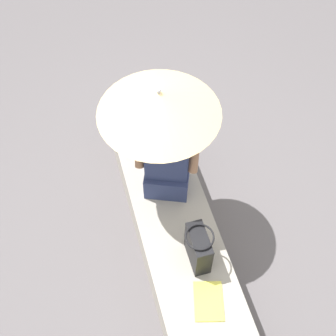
% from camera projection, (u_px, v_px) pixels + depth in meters
% --- Properties ---
extents(ground_plane, '(14.00, 14.00, 0.00)m').
position_uv_depth(ground_plane, '(169.00, 227.00, 3.93)').
color(ground_plane, '#605B5E').
extents(stone_bench, '(2.42, 0.59, 0.46)m').
position_uv_depth(stone_bench, '(169.00, 214.00, 3.74)').
color(stone_bench, '#A8A093').
rests_on(stone_bench, ground).
extents(person_seated, '(0.39, 0.51, 0.90)m').
position_uv_depth(person_seated, '(167.00, 158.00, 3.32)').
color(person_seated, navy).
rests_on(person_seated, stone_bench).
extents(parasol, '(0.83, 0.83, 1.08)m').
position_uv_depth(parasol, '(159.00, 103.00, 2.86)').
color(parasol, '#B7B7BC').
rests_on(parasol, stone_bench).
extents(handbag_black, '(0.27, 0.20, 0.35)m').
position_uv_depth(handbag_black, '(198.00, 248.00, 3.13)').
color(handbag_black, black).
rests_on(handbag_black, stone_bench).
extents(tote_bag_canvas, '(0.21, 0.16, 0.27)m').
position_uv_depth(tote_bag_canvas, '(159.00, 128.00, 3.82)').
color(tote_bag_canvas, '#335184').
rests_on(tote_bag_canvas, stone_bench).
extents(magazine, '(0.32, 0.27, 0.01)m').
position_uv_depth(magazine, '(208.00, 301.00, 3.08)').
color(magazine, '#EAE04C').
rests_on(magazine, stone_bench).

